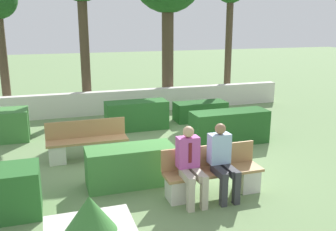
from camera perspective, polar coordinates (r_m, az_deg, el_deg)
ground_plane at (r=8.58m, az=0.85°, el=-6.64°), size 60.00×60.00×0.00m
perimeter_wall at (r=12.88m, az=-5.99°, el=2.19°), size 11.33×0.30×0.77m
bench_front at (r=6.87m, az=6.81°, el=-9.23°), size 1.82×0.49×0.86m
bench_left_side at (r=8.68m, az=-12.16°, el=-4.39°), size 1.80×0.48×0.86m
person_seated_man at (r=6.42m, az=3.43°, el=-7.02°), size 0.38×0.64×1.33m
person_seated_woman at (r=6.65m, az=8.25°, el=-6.41°), size 0.38×0.64×1.33m
hedge_block_near_left at (r=10.83m, az=-4.80°, el=0.04°), size 1.77×0.67×0.82m
hedge_block_near_right at (r=9.68m, az=9.32°, el=-1.76°), size 1.99×0.67×0.84m
hedge_block_mid_right at (r=10.70m, az=-23.77°, el=-1.37°), size 1.24×0.89×0.80m
hedge_block_far_left at (r=11.83m, az=4.94°, el=0.68°), size 1.63×0.69×0.59m
hedge_block_far_right at (r=7.22m, az=-5.76°, el=-7.63°), size 1.66×0.66×0.75m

